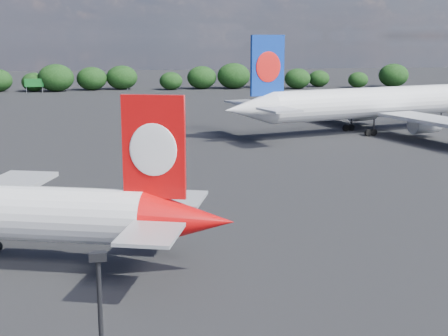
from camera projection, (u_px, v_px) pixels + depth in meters
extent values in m
plane|color=black|center=(65.00, 159.00, 93.58)|extent=(500.00, 500.00, 0.00)
cone|color=red|center=(189.00, 220.00, 47.27)|extent=(7.96, 6.29, 4.34)
cube|color=red|center=(154.00, 147.00, 46.49)|extent=(4.68, 1.90, 7.82)
ellipsoid|color=white|center=(153.00, 150.00, 46.27)|extent=(3.52, 1.30, 4.00)
ellipsoid|color=white|center=(155.00, 149.00, 46.77)|extent=(3.52, 1.30, 4.00)
cube|color=#ACAFB5|center=(150.00, 234.00, 42.82)|extent=(5.34, 6.17, 0.26)
cube|color=#ACAFB5|center=(180.00, 199.00, 52.07)|extent=(5.34, 6.17, 0.26)
cylinder|color=white|center=(373.00, 102.00, 117.79)|extent=(43.54, 16.83, 5.73)
cone|color=white|center=(249.00, 109.00, 106.93)|extent=(10.34, 7.91, 5.73)
cube|color=#0D3299|center=(267.00, 66.00, 106.83)|extent=(6.24, 2.19, 10.31)
ellipsoid|color=red|center=(268.00, 67.00, 106.57)|extent=(4.71, 1.47, 5.27)
ellipsoid|color=red|center=(266.00, 67.00, 107.18)|extent=(4.71, 1.47, 5.27)
cube|color=#ACAFB5|center=(279.00, 110.00, 102.19)|extent=(6.76, 7.98, 0.34)
cube|color=#ACAFB5|center=(245.00, 102.00, 113.38)|extent=(6.76, 7.98, 0.34)
cube|color=#ACAFB5|center=(439.00, 121.00, 105.89)|extent=(13.14, 24.07, 0.63)
cube|color=#ACAFB5|center=(337.00, 104.00, 132.33)|extent=(13.14, 24.07, 0.63)
cylinder|color=#ACAFB5|center=(425.00, 125.00, 112.23)|extent=(6.34, 4.47, 3.09)
cube|color=#ACAFB5|center=(425.00, 120.00, 112.06)|extent=(2.52, 0.99, 1.38)
cylinder|color=#ACAFB5|center=(362.00, 113.00, 128.50)|extent=(6.34, 4.47, 3.09)
cube|color=#ACAFB5|center=(362.00, 109.00, 128.33)|extent=(2.52, 0.99, 1.38)
cylinder|color=black|center=(374.00, 127.00, 114.62)|extent=(0.39, 0.39, 2.86)
cylinder|color=black|center=(374.00, 132.00, 114.85)|extent=(1.35, 0.82, 1.26)
cylinder|color=black|center=(368.00, 133.00, 114.33)|extent=(1.35, 0.82, 1.26)
cylinder|color=black|center=(351.00, 122.00, 120.73)|extent=(0.39, 0.39, 2.86)
cylinder|color=black|center=(351.00, 127.00, 120.95)|extent=(1.35, 0.82, 1.26)
cylinder|color=black|center=(346.00, 128.00, 120.43)|extent=(1.35, 0.82, 1.26)
cylinder|color=black|center=(441.00, 119.00, 125.71)|extent=(0.34, 0.34, 2.86)
cylinder|color=black|center=(441.00, 124.00, 125.95)|extent=(1.10, 0.65, 1.03)
cube|color=black|center=(98.00, 256.00, 19.70)|extent=(0.55, 0.30, 0.28)
cube|color=#135F20|center=(34.00, 83.00, 201.69)|extent=(6.00, 0.30, 2.60)
cylinder|color=gray|center=(26.00, 90.00, 201.73)|extent=(0.20, 0.20, 2.00)
cylinder|color=gray|center=(42.00, 89.00, 202.57)|extent=(0.20, 0.20, 2.00)
cube|color=orange|center=(127.00, 78.00, 212.34)|extent=(5.00, 0.30, 3.00)
cylinder|color=gray|center=(127.00, 86.00, 212.91)|extent=(0.30, 0.30, 2.50)
ellipsoid|color=black|center=(34.00, 82.00, 205.97)|extent=(8.07, 6.83, 6.21)
ellipsoid|color=black|center=(56.00, 78.00, 205.57)|extent=(11.72, 9.92, 9.02)
ellipsoid|color=black|center=(92.00, 79.00, 210.94)|extent=(10.15, 8.59, 7.81)
ellipsoid|color=black|center=(122.00, 77.00, 213.65)|extent=(10.64, 9.01, 8.19)
ellipsoid|color=black|center=(171.00, 81.00, 212.45)|extent=(7.87, 6.66, 6.05)
ellipsoid|color=black|center=(202.00, 77.00, 215.99)|extent=(10.24, 8.66, 7.87)
ellipsoid|color=black|center=(234.00, 76.00, 216.76)|extent=(11.55, 9.77, 8.88)
ellipsoid|color=black|center=(268.00, 75.00, 221.45)|extent=(11.50, 9.73, 8.85)
ellipsoid|color=black|center=(297.00, 79.00, 216.62)|extent=(9.14, 7.73, 7.03)
ellipsoid|color=black|center=(319.00, 79.00, 225.28)|extent=(7.69, 6.51, 5.91)
ellipsoid|color=black|center=(358.00, 80.00, 221.04)|extent=(7.24, 6.12, 5.57)
ellipsoid|color=black|center=(394.00, 75.00, 223.98)|extent=(10.85, 9.18, 8.35)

